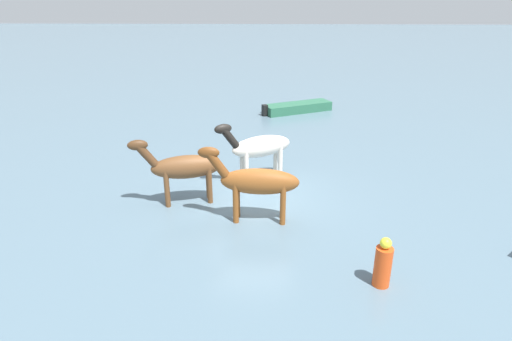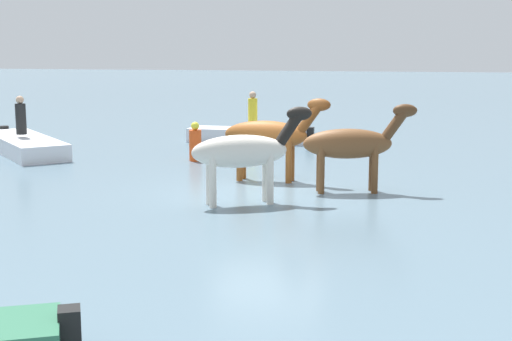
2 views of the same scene
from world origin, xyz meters
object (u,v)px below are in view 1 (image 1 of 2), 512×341
horse_chestnut_trailing (184,167)px  horse_pinto_flank (256,182)px  boat_skiff_near (297,109)px  horse_mid_herd (259,147)px  buoy_channel_marker (383,264)px

horse_chestnut_trailing → horse_pinto_flank: size_ratio=0.98×
horse_pinto_flank → boat_skiff_near: 11.69m
horse_pinto_flank → boat_skiff_near: horse_pinto_flank is taller
horse_mid_herd → buoy_channel_marker: (-5.45, -2.75, -0.62)m
boat_skiff_near → buoy_channel_marker: 14.26m
horse_mid_herd → horse_pinto_flank: horse_pinto_flank is taller
boat_skiff_near → horse_chestnut_trailing: bearing=-136.2°
horse_pinto_flank → buoy_channel_marker: horse_pinto_flank is taller
horse_pinto_flank → horse_chestnut_trailing: bearing=-22.6°
boat_skiff_near → buoy_channel_marker: buoy_channel_marker is taller
horse_mid_herd → buoy_channel_marker: size_ratio=2.21×
boat_skiff_near → horse_pinto_flank: bearing=-124.8°
horse_pinto_flank → buoy_channel_marker: (-2.69, -2.74, -0.63)m
horse_mid_herd → horse_pinto_flank: (-2.76, -0.01, 0.01)m
horse_chestnut_trailing → buoy_channel_marker: horse_chestnut_trailing is taller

